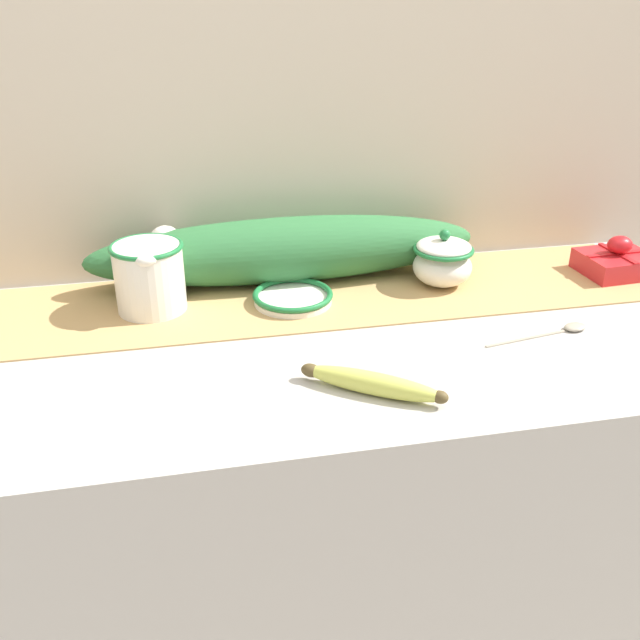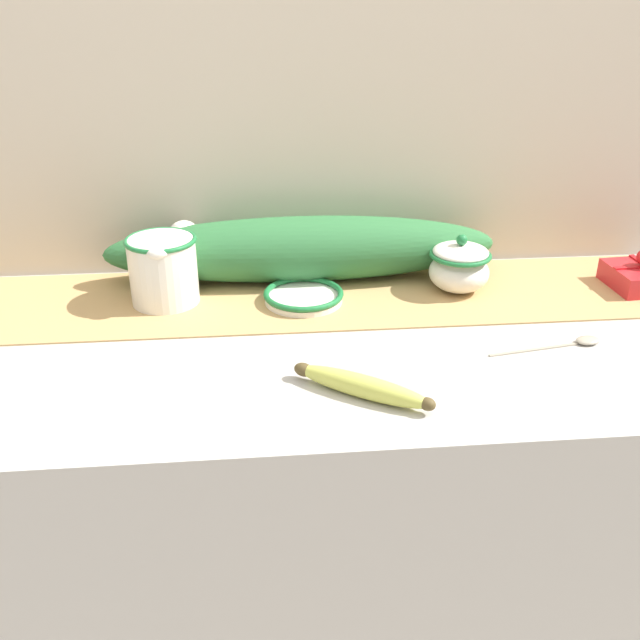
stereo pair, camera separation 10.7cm
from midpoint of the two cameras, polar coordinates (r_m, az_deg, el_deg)
countertop at (r=1.39m, az=1.82°, el=-17.77°), size 1.45×0.61×0.88m
back_wall at (r=1.34m, az=0.54°, el=17.26°), size 2.25×0.04×2.40m
table_runner at (r=1.27m, az=1.26°, el=1.82°), size 1.34×0.28×0.00m
cream_pitcher at (r=1.24m, az=-10.03°, el=4.08°), size 0.12×0.14×0.12m
sugar_bowl at (r=1.31m, az=13.43°, el=4.15°), size 0.11×0.11×0.11m
small_dish at (r=1.24m, az=1.15°, el=1.87°), size 0.14×0.14×0.02m
banana at (r=0.98m, az=6.54°, el=-5.35°), size 0.19×0.14×0.03m
spoon at (r=1.20m, az=22.49°, el=-1.69°), size 0.19×0.05×0.01m
poinsettia_garland at (r=1.32m, az=0.89°, el=5.73°), size 0.72×0.13×0.12m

